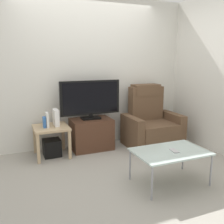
% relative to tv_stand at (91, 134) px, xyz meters
% --- Properties ---
extents(ground_plane, '(6.40, 6.40, 0.00)m').
position_rel_tv_stand_xyz_m(ground_plane, '(0.04, -0.83, -0.27)').
color(ground_plane, '#9E998E').
extents(wall_back, '(6.40, 0.06, 2.60)m').
position_rel_tv_stand_xyz_m(wall_back, '(0.04, 0.30, 1.03)').
color(wall_back, silver).
rests_on(wall_back, ground).
extents(wall_side, '(0.06, 4.48, 2.60)m').
position_rel_tv_stand_xyz_m(wall_side, '(1.92, -0.83, 1.03)').
color(wall_side, silver).
rests_on(wall_side, ground).
extents(tv_stand, '(0.69, 0.48, 0.53)m').
position_rel_tv_stand_xyz_m(tv_stand, '(0.00, 0.00, 0.00)').
color(tv_stand, '#4C2D1E').
rests_on(tv_stand, ground).
extents(television, '(1.04, 0.20, 0.66)m').
position_rel_tv_stand_xyz_m(television, '(-0.00, 0.02, 0.61)').
color(television, black).
rests_on(television, tv_stand).
extents(recliner_armchair, '(0.98, 0.78, 1.08)m').
position_rel_tv_stand_xyz_m(recliner_armchair, '(1.09, -0.17, 0.11)').
color(recliner_armchair, brown).
rests_on(recliner_armchair, ground).
extents(side_table, '(0.54, 0.54, 0.49)m').
position_rel_tv_stand_xyz_m(side_table, '(-0.70, -0.07, 0.14)').
color(side_table, tan).
rests_on(side_table, ground).
extents(subwoofer_box, '(0.27, 0.27, 0.27)m').
position_rel_tv_stand_xyz_m(subwoofer_box, '(-0.70, -0.07, -0.13)').
color(subwoofer_box, black).
rests_on(subwoofer_box, ground).
extents(book_leftmost, '(0.04, 0.11, 0.17)m').
position_rel_tv_stand_xyz_m(book_leftmost, '(-0.80, -0.09, 0.31)').
color(book_leftmost, '#3366B2').
rests_on(book_leftmost, side_table).
extents(book_middle, '(0.04, 0.14, 0.24)m').
position_rel_tv_stand_xyz_m(book_middle, '(-0.75, -0.09, 0.34)').
color(book_middle, white).
rests_on(book_middle, side_table).
extents(game_console, '(0.07, 0.20, 0.27)m').
position_rel_tv_stand_xyz_m(game_console, '(-0.61, -0.06, 0.36)').
color(game_console, white).
rests_on(game_console, side_table).
extents(coffee_table, '(0.90, 0.60, 0.43)m').
position_rel_tv_stand_xyz_m(coffee_table, '(0.52, -1.57, 0.13)').
color(coffee_table, '#B2C6C1').
rests_on(coffee_table, ground).
extents(cell_phone, '(0.09, 0.16, 0.01)m').
position_rel_tv_stand_xyz_m(cell_phone, '(0.56, -1.60, 0.17)').
color(cell_phone, '#B7B7BC').
rests_on(cell_phone, coffee_table).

